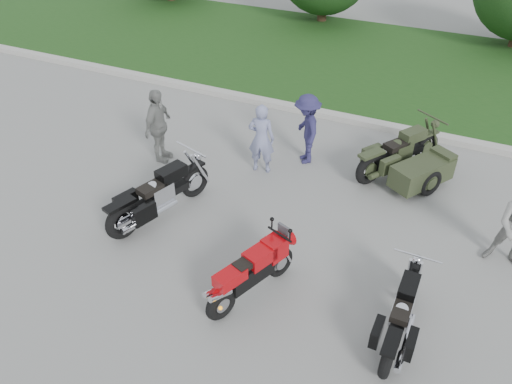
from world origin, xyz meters
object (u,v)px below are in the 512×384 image
at_px(person_denim, 307,129).
at_px(person_stripe, 261,139).
at_px(cruiser_right, 400,318).
at_px(cruiser_sidecar, 411,165).
at_px(sportbike_red, 250,273).
at_px(person_back, 158,126).
at_px(cruiser_left, 156,197).

bearing_deg(person_denim, person_stripe, -75.78).
bearing_deg(cruiser_right, cruiser_sidecar, 99.65).
bearing_deg(sportbike_red, person_stripe, 133.03).
height_order(cruiser_right, person_stripe, person_stripe).
xyz_separation_m(cruiser_right, person_denim, (-3.00, 4.10, 0.40)).
height_order(person_stripe, person_back, person_back).
distance_m(cruiser_right, person_stripe, 5.02).
distance_m(sportbike_red, cruiser_sidecar, 4.73).
bearing_deg(person_stripe, cruiser_sidecar, -173.06).
bearing_deg(cruiser_left, sportbike_red, -5.88).
distance_m(cruiser_left, person_stripe, 2.68).
xyz_separation_m(cruiser_left, person_back, (-1.15, 1.85, 0.38)).
xyz_separation_m(sportbike_red, person_stripe, (-1.40, 3.51, 0.28)).
bearing_deg(sportbike_red, cruiser_right, 25.96).
relative_size(person_stripe, person_back, 0.93).
xyz_separation_m(person_stripe, person_back, (-2.28, -0.56, 0.06)).
bearing_deg(sportbike_red, cruiser_sidecar, 90.25).
height_order(person_denim, person_back, person_back).
relative_size(cruiser_left, person_denim, 1.48).
xyz_separation_m(sportbike_red, cruiser_left, (-2.53, 1.10, -0.04)).
bearing_deg(person_back, cruiser_sidecar, -80.04).
relative_size(cruiser_right, cruiser_sidecar, 0.92).
xyz_separation_m(sportbike_red, cruiser_sidecar, (1.70, 4.41, -0.08)).
bearing_deg(sportbike_red, person_denim, 119.88).
bearing_deg(person_back, person_denim, -71.35).
bearing_deg(person_back, cruiser_left, -153.49).
xyz_separation_m(cruiser_right, person_back, (-6.02, 2.75, 0.45)).
height_order(sportbike_red, cruiser_left, cruiser_left).
distance_m(cruiser_sidecar, person_stripe, 3.24).
bearing_deg(cruiser_sidecar, cruiser_left, -109.28).
distance_m(sportbike_red, cruiser_right, 2.36).
distance_m(cruiser_right, person_back, 6.64).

